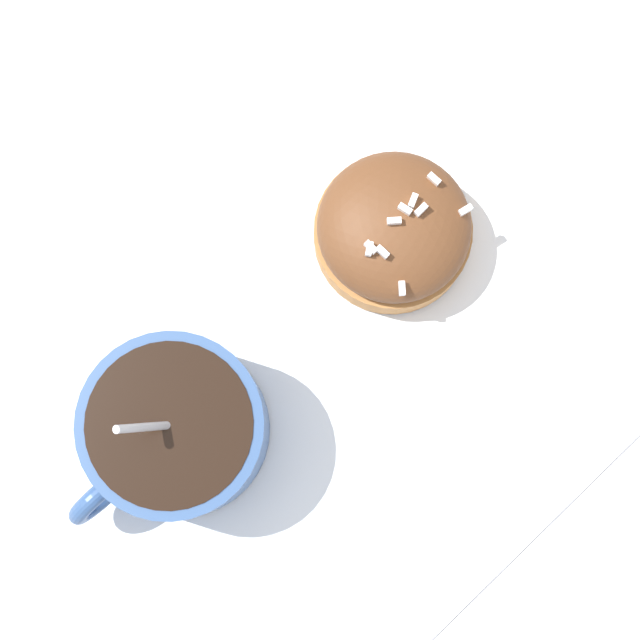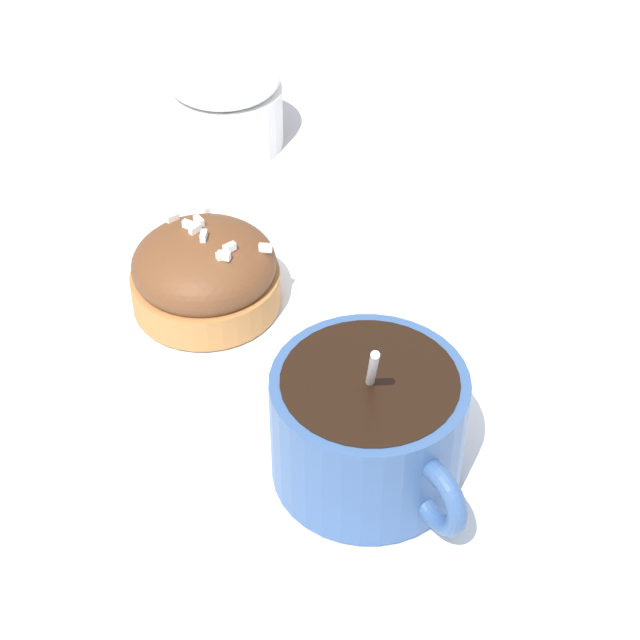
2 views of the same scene
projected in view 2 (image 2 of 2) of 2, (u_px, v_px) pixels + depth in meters
The scene contains 5 objects.
ground_plane at pixel (289, 377), 0.57m from camera, with size 3.00×3.00×0.00m, color #B2B2B7.
paper_napkin at pixel (289, 375), 0.56m from camera, with size 0.34×0.35×0.00m.
coffee_cup at pixel (370, 424), 0.49m from camera, with size 0.11×0.09×0.09m.
frosted_pastry at pixel (209, 271), 0.59m from camera, with size 0.08×0.08×0.05m.
sugar_bowl at pixel (225, 101), 0.72m from camera, with size 0.08×0.08×0.06m.
Camera 2 is at (0.32, -0.24, 0.40)m, focal length 60.00 mm.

